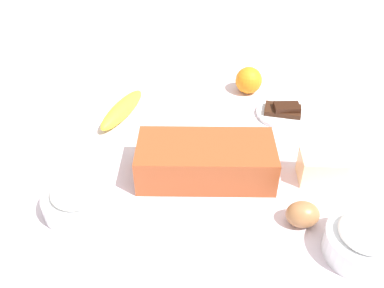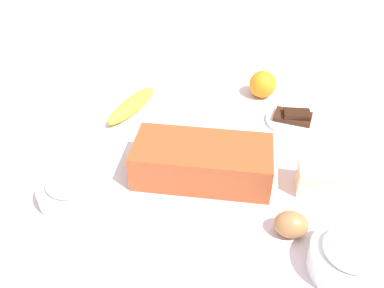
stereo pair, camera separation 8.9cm
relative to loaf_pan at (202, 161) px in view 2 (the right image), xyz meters
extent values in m
cube|color=silver|center=(-0.03, 0.05, -0.05)|extent=(2.40, 2.40, 0.02)
cube|color=#9E4723|center=(0.00, 0.00, 0.00)|extent=(0.28, 0.14, 0.08)
cube|color=black|center=(0.00, 0.00, 0.00)|extent=(0.27, 0.12, 0.07)
cylinder|color=white|center=(-0.24, -0.10, -0.02)|extent=(0.14, 0.14, 0.04)
torus|color=white|center=(-0.24, -0.10, -0.01)|extent=(0.14, 0.14, 0.01)
ellipsoid|color=white|center=(-0.24, -0.10, 0.00)|extent=(0.10, 0.10, 0.03)
cylinder|color=white|center=(0.27, -0.19, -0.02)|extent=(0.13, 0.13, 0.05)
torus|color=white|center=(0.27, -0.19, 0.00)|extent=(0.13, 0.13, 0.01)
ellipsoid|color=white|center=(0.27, -0.19, 0.01)|extent=(0.10, 0.10, 0.03)
ellipsoid|color=yellow|center=(-0.21, 0.22, -0.02)|extent=(0.11, 0.19, 0.04)
sphere|color=orange|center=(0.11, 0.35, -0.01)|extent=(0.07, 0.07, 0.07)
cube|color=#F4EDB2|center=(0.24, 0.00, -0.01)|extent=(0.09, 0.07, 0.06)
ellipsoid|color=#A26D42|center=(0.18, -0.13, -0.02)|extent=(0.06, 0.05, 0.05)
cylinder|color=white|center=(0.19, 0.23, -0.04)|extent=(0.13, 0.13, 0.01)
cube|color=#381E11|center=(0.19, 0.23, -0.03)|extent=(0.10, 0.07, 0.01)
cube|color=black|center=(0.20, 0.23, -0.01)|extent=(0.07, 0.04, 0.01)
camera|label=1|loc=(-0.01, -0.65, 0.55)|focal=38.73mm
camera|label=2|loc=(0.08, -0.64, 0.55)|focal=38.73mm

